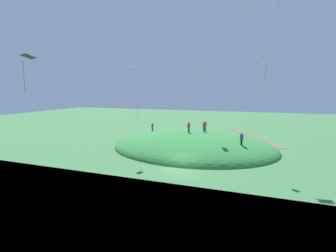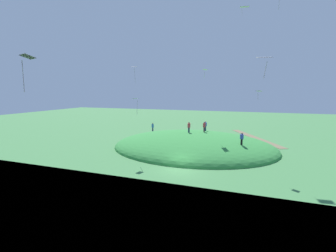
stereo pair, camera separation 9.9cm
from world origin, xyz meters
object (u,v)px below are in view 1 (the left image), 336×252
at_px(person_near_shore, 152,126).
at_px(kite_7, 205,70).
at_px(kite_9, 134,68).
at_px(person_watching_kites, 204,126).
at_px(kite_10, 244,7).
at_px(kite_5, 265,58).
at_px(kite_8, 28,59).
at_px(kite_2, 135,100).
at_px(person_on_hilltop, 242,137).
at_px(person_with_child, 205,125).
at_px(person_walking_path, 189,126).
at_px(kite_3, 259,92).

relative_size(person_near_shore, kite_7, 1.32).
bearing_deg(kite_9, kite_7, -34.94).
height_order(person_watching_kites, kite_7, kite_7).
bearing_deg(kite_9, kite_10, -59.70).
height_order(kite_5, kite_8, kite_5).
relative_size(kite_2, kite_10, 1.81).
relative_size(person_on_hilltop, kite_10, 1.36).
bearing_deg(person_watching_kites, person_near_shore, 91.77).
distance_m(person_near_shore, person_on_hilltop, 18.38).
xyz_separation_m(person_near_shore, person_watching_kites, (-3.13, -10.40, 1.06)).
bearing_deg(kite_2, kite_5, -115.51).
height_order(person_near_shore, kite_8, kite_8).
xyz_separation_m(kite_7, kite_10, (-2.66, -5.37, 7.46)).
xyz_separation_m(person_watching_kites, kite_7, (-1.26, -0.16, 8.69)).
bearing_deg(kite_7, person_watching_kites, 7.26).
bearing_deg(person_on_hilltop, person_with_child, -48.29).
relative_size(person_near_shore, person_with_child, 1.02).
height_order(person_near_shore, person_watching_kites, person_watching_kites).
bearing_deg(kite_2, person_with_child, -29.33).
distance_m(kite_7, kite_8, 26.23).
bearing_deg(kite_8, person_with_child, -9.44).
bearing_deg(kite_8, person_walking_path, -6.53).
xyz_separation_m(person_on_hilltop, kite_3, (-3.96, -1.67, 6.01)).
height_order(person_near_shore, kite_3, kite_3).
bearing_deg(person_on_hilltop, kite_2, 22.34).
bearing_deg(person_near_shore, kite_2, 43.96).
bearing_deg(kite_7, person_with_child, 6.00).
distance_m(person_watching_kites, kite_2, 13.14).
relative_size(person_watching_kites, kite_2, 0.76).
distance_m(person_walking_path, kite_7, 8.94).
bearing_deg(kite_5, kite_10, 9.15).
xyz_separation_m(person_watching_kites, kite_2, (-10.11, 7.14, 4.39)).
height_order(person_watching_kites, kite_5, kite_5).
height_order(person_near_shore, person_on_hilltop, person_on_hilltop).
relative_size(person_walking_path, person_watching_kites, 1.01).
relative_size(person_on_hilltop, kite_8, 0.80).
distance_m(person_walking_path, kite_5, 20.10).
bearing_deg(kite_3, person_walking_path, 52.39).
bearing_deg(kite_10, kite_2, 116.06).
height_order(person_watching_kites, kite_10, kite_10).
bearing_deg(person_walking_path, kite_3, 173.59).
bearing_deg(kite_7, kite_8, 168.52).
height_order(person_walking_path, kite_8, kite_8).
bearing_deg(kite_5, person_watching_kites, 24.04).
bearing_deg(kite_9, person_watching_kites, -31.14).
height_order(kite_2, kite_5, kite_5).
height_order(person_walking_path, person_with_child, person_walking_path).
relative_size(person_with_child, kite_9, 0.88).
bearing_deg(person_watching_kites, kite_2, 163.29).
relative_size(person_with_child, kite_2, 0.76).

